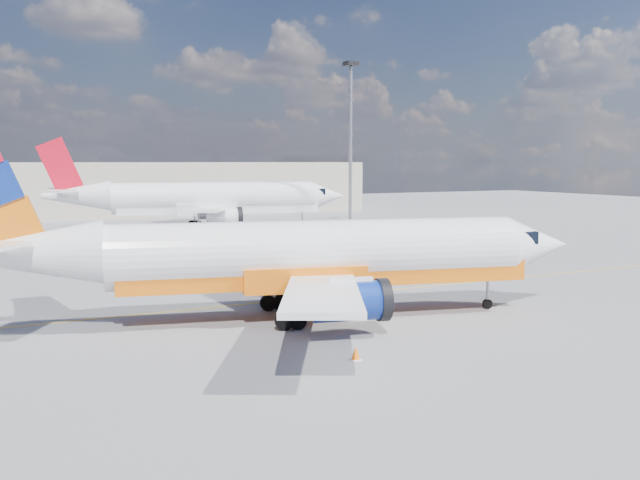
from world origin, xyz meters
name	(u,v)px	position (x,y,z in m)	size (l,w,h in m)	color
ground	(365,304)	(0.00, 0.00, 0.00)	(240.00, 240.00, 0.00)	slate
taxi_line	(340,295)	(0.00, 3.00, 0.01)	(70.00, 0.15, 0.01)	gold
terminal_main	(143,189)	(5.00, 75.00, 4.00)	(70.00, 14.00, 8.00)	#ABA593
main_jet	(299,257)	(-5.09, -1.81, 3.28)	(32.56, 24.94, 9.83)	white
second_jet	(205,200)	(5.73, 46.88, 3.64)	(36.20, 27.85, 10.92)	white
traffic_cone	(356,353)	(-6.39, -9.92, 0.29)	(0.42, 0.42, 0.59)	white
floodlight_mast	(350,130)	(21.46, 39.52, 11.88)	(1.45, 1.45, 19.82)	#9A9AA2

